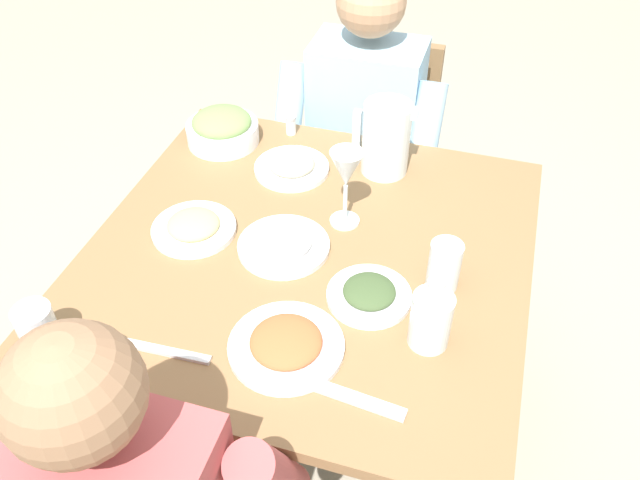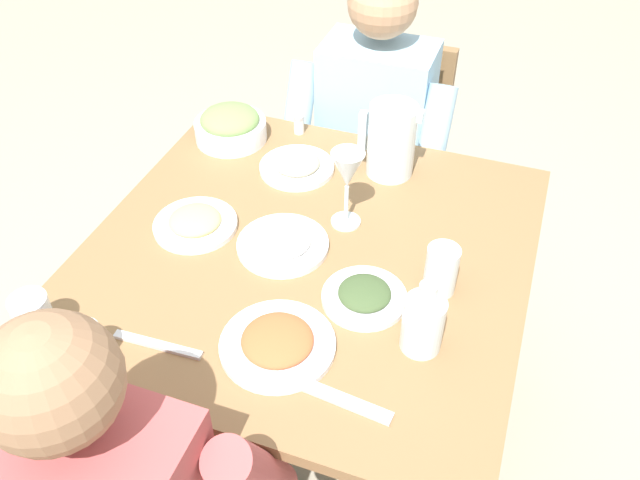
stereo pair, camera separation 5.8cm
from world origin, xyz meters
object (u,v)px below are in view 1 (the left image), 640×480
object	(u,v)px
water_glass_far_left	(93,355)
plate_beans	(292,166)
wine_glass	(346,173)
diner_near	(357,154)
plate_fries	(194,227)
salad_bowl	(222,128)
plate_rice_curry	(286,344)
chair_near	(370,157)
plate_yoghurt	(284,243)
water_glass_center	(444,266)
salt_shaker	(291,125)
oil_carafe	(430,321)
dining_table	(309,284)
plate_dolmas	(369,294)
water_pitcher	(386,138)
water_glass_near_left	(38,329)

from	to	relation	value
water_glass_far_left	plate_beans	bearing A→B (deg)	-101.52
water_glass_far_left	wine_glass	world-z (taller)	wine_glass
diner_near	plate_fries	size ratio (longest dim) A/B	5.87
salad_bowl	plate_rice_curry	world-z (taller)	salad_bowl
plate_beans	chair_near	bearing A→B (deg)	-101.51
chair_near	plate_rice_curry	xyz separation A→B (m)	(-0.08, 1.06, 0.28)
plate_yoghurt	water_glass_center	distance (m)	0.36
plate_fries	salt_shaker	size ratio (longest dim) A/B	3.62
plate_rice_curry	plate_beans	size ratio (longest dim) A/B	1.17
oil_carafe	dining_table	bearing A→B (deg)	-31.47
diner_near	water_glass_center	size ratio (longest dim) A/B	10.28
plate_dolmas	plate_fries	xyz separation A→B (m)	(0.44, -0.09, 0.00)
plate_rice_curry	chair_near	bearing A→B (deg)	-85.91
plate_rice_curry	wine_glass	distance (m)	0.42
plate_beans	water_glass_center	xyz separation A→B (m)	(-0.44, 0.30, 0.04)
plate_rice_curry	plate_beans	xyz separation A→B (m)	(0.18, -0.56, 0.00)
salad_bowl	oil_carafe	world-z (taller)	oil_carafe
dining_table	plate_beans	bearing A→B (deg)	-64.23
plate_yoghurt	wine_glass	distance (m)	0.21
oil_carafe	plate_rice_curry	bearing A→B (deg)	21.08
water_pitcher	plate_rice_curry	xyz separation A→B (m)	(0.05, 0.63, -0.08)
diner_near	water_glass_far_left	size ratio (longest dim) A/B	13.26
dining_table	wine_glass	xyz separation A→B (m)	(-0.05, -0.12, 0.26)
plate_fries	water_glass_near_left	world-z (taller)	water_glass_near_left
plate_rice_curry	wine_glass	size ratio (longest dim) A/B	1.15
salad_bowl	plate_fries	distance (m)	0.38
water_pitcher	plate_yoghurt	bearing A→B (deg)	67.81
water_glass_center	dining_table	bearing A→B (deg)	-4.63
water_glass_center	wine_glass	distance (m)	0.30
water_pitcher	diner_near	bearing A→B (deg)	-60.98
diner_near	salad_bowl	distance (m)	0.43
diner_near	salad_bowl	world-z (taller)	diner_near
dining_table	plate_dolmas	bearing A→B (deg)	146.96
salad_bowl	salt_shaker	world-z (taller)	salad_bowl
water_pitcher	salt_shaker	bearing A→B (deg)	-18.18
dining_table	plate_beans	distance (m)	0.33
plate_beans	salad_bowl	bearing A→B (deg)	-18.51
chair_near	water_glass_far_left	xyz separation A→B (m)	(0.25, 1.21, 0.31)
plate_yoghurt	oil_carafe	world-z (taller)	oil_carafe
chair_near	plate_fries	bearing A→B (deg)	73.07
chair_near	plate_beans	size ratio (longest dim) A/B	4.41
plate_fries	oil_carafe	size ratio (longest dim) A/B	1.19
plate_dolmas	water_glass_center	size ratio (longest dim) A/B	1.59
water_pitcher	plate_beans	xyz separation A→B (m)	(0.23, 0.07, -0.08)
diner_near	plate_dolmas	distance (m)	0.72
salad_bowl	water_glass_far_left	size ratio (longest dim) A/B	2.25
plate_yoghurt	chair_near	bearing A→B (deg)	-91.70
water_glass_center	chair_near	bearing A→B (deg)	-67.31
plate_yoghurt	dining_table	bearing A→B (deg)	-164.59
salad_bowl	wine_glass	xyz separation A→B (m)	(-0.41, 0.23, 0.10)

